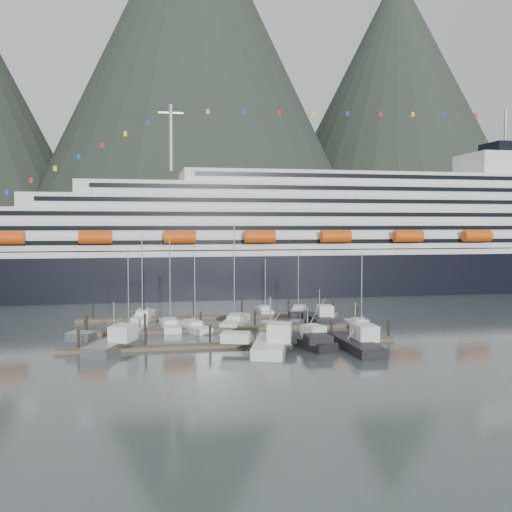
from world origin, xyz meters
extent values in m
plane|color=#4A5757|center=(0.00, 0.00, 0.00)|extent=(1600.00, 1600.00, 0.00)
cone|color=black|center=(40.00, 560.00, 180.00)|extent=(400.00, 400.00, 420.00)
cone|color=black|center=(300.00, 620.00, 155.00)|extent=(360.00, 360.00, 360.00)
cube|color=black|center=(25.00, 55.00, 4.00)|extent=(210.00, 28.00, 12.00)
cube|color=silver|center=(25.00, 55.00, 10.50)|extent=(205.80, 27.44, 1.50)
cube|color=silver|center=(30.00, 55.00, 13.10)|extent=(185.00, 26.00, 3.20)
cube|color=black|center=(30.00, 41.95, 13.26)|extent=(175.75, 0.20, 1.00)
cube|color=silver|center=(32.00, 55.00, 16.30)|extent=(180.00, 25.00, 3.20)
cube|color=black|center=(32.00, 42.45, 16.46)|extent=(171.00, 0.20, 1.00)
cube|color=silver|center=(34.00, 55.00, 19.50)|extent=(172.00, 24.00, 3.20)
cube|color=black|center=(34.00, 42.95, 19.66)|extent=(163.40, 0.20, 1.00)
cube|color=silver|center=(36.00, 55.00, 22.70)|extent=(160.00, 23.00, 3.20)
cube|color=black|center=(36.00, 43.45, 22.86)|extent=(152.00, 0.20, 1.00)
cube|color=silver|center=(38.00, 55.00, 25.80)|extent=(140.00, 22.00, 3.00)
cube|color=black|center=(38.00, 43.95, 25.95)|extent=(133.00, 0.20, 1.00)
cube|color=silver|center=(40.00, 55.00, 28.80)|extent=(95.00, 20.00, 3.00)
cube|color=black|center=(40.00, 44.95, 28.95)|extent=(90.25, 0.20, 1.00)
cube|color=silver|center=(80.00, 55.00, 33.30)|extent=(22.00, 16.00, 6.00)
cube|color=black|center=(80.00, 55.00, 37.80)|extent=(10.00, 10.00, 3.00)
cylinder|color=gray|center=(-10.00, 55.00, 38.30)|extent=(1.00, 1.00, 16.00)
cylinder|color=gray|center=(80.00, 55.00, 43.30)|extent=(0.80, 0.80, 10.00)
cylinder|color=#DD490B|center=(-45.00, 40.00, 14.50)|extent=(7.00, 2.80, 2.80)
cylinder|color=#DD490B|center=(-27.00, 40.00, 14.50)|extent=(7.00, 2.80, 2.80)
cylinder|color=#DD490B|center=(-9.00, 40.00, 14.50)|extent=(7.00, 2.80, 2.80)
cylinder|color=#DD490B|center=(9.00, 40.00, 14.50)|extent=(7.00, 2.80, 2.80)
cylinder|color=#DD490B|center=(27.00, 40.00, 14.50)|extent=(7.00, 2.80, 2.80)
cylinder|color=#DD490B|center=(45.00, 40.00, 14.50)|extent=(7.00, 2.80, 2.80)
cylinder|color=#DD490B|center=(63.00, 40.00, 14.50)|extent=(7.00, 2.80, 2.80)
cube|color=#493E2E|center=(-5.00, -10.00, 0.25)|extent=(48.00, 2.00, 0.50)
cylinder|color=black|center=(-26.00, -8.90, 1.40)|extent=(0.36, 0.36, 3.20)
cylinder|color=black|center=(-17.00, -8.90, 1.40)|extent=(0.36, 0.36, 3.20)
cylinder|color=black|center=(-8.00, -8.90, 1.40)|extent=(0.36, 0.36, 3.20)
cylinder|color=black|center=(1.00, -8.90, 1.40)|extent=(0.36, 0.36, 3.20)
cylinder|color=black|center=(10.00, -8.90, 1.40)|extent=(0.36, 0.36, 3.20)
cylinder|color=black|center=(19.00, -8.90, 1.40)|extent=(0.36, 0.36, 3.20)
cube|color=#493E2E|center=(-5.00, 3.00, 0.25)|extent=(48.00, 2.00, 0.50)
cylinder|color=black|center=(-26.00, 4.10, 1.40)|extent=(0.36, 0.36, 3.20)
cylinder|color=black|center=(-17.00, 4.10, 1.40)|extent=(0.36, 0.36, 3.20)
cylinder|color=black|center=(-8.00, 4.10, 1.40)|extent=(0.36, 0.36, 3.20)
cylinder|color=black|center=(1.00, 4.10, 1.40)|extent=(0.36, 0.36, 3.20)
cylinder|color=black|center=(10.00, 4.10, 1.40)|extent=(0.36, 0.36, 3.20)
cylinder|color=black|center=(19.00, 4.10, 1.40)|extent=(0.36, 0.36, 3.20)
cube|color=#493E2E|center=(-5.00, 16.00, 0.25)|extent=(48.00, 2.00, 0.50)
cylinder|color=black|center=(-26.00, 17.10, 1.40)|extent=(0.36, 0.36, 3.20)
cylinder|color=black|center=(-17.00, 17.10, 1.40)|extent=(0.36, 0.36, 3.20)
cylinder|color=black|center=(-8.00, 17.10, 1.40)|extent=(0.36, 0.36, 3.20)
cylinder|color=black|center=(1.00, 17.10, 1.40)|extent=(0.36, 0.36, 3.20)
cylinder|color=black|center=(10.00, 17.10, 1.40)|extent=(0.36, 0.36, 3.20)
cylinder|color=black|center=(19.00, 17.10, 1.40)|extent=(0.36, 0.36, 3.20)
cube|color=silver|center=(-19.31, -0.80, 0.25)|extent=(3.61, 8.94, 1.35)
cube|color=silver|center=(-19.31, -0.80, 1.11)|extent=(2.31, 3.27, 0.77)
cylinder|color=gray|center=(-19.42, -1.66, 7.28)|extent=(0.15, 0.15, 12.83)
cube|color=silver|center=(-12.94, 6.54, 0.25)|extent=(3.23, 10.66, 1.48)
cube|color=silver|center=(-12.94, 6.54, 1.21)|extent=(2.28, 3.79, 0.84)
cylinder|color=gray|center=(-12.89, 5.48, 8.40)|extent=(0.17, 0.17, 14.90)
cube|color=silver|center=(-9.39, 4.25, 0.25)|extent=(5.84, 10.41, 1.48)
cube|color=silver|center=(-9.39, 4.25, 1.22)|extent=(3.14, 4.02, 0.85)
cylinder|color=gray|center=(-9.07, 3.30, 7.41)|extent=(0.17, 0.17, 12.91)
cube|color=silver|center=(-1.52, 8.65, 0.25)|extent=(7.10, 12.63, 1.58)
cube|color=silver|center=(-1.52, 8.65, 1.30)|extent=(3.63, 4.85, 0.90)
cylinder|color=gray|center=(-1.95, 7.49, 9.17)|extent=(0.18, 0.18, 16.32)
cube|color=silver|center=(-17.15, 17.04, 0.25)|extent=(4.67, 11.81, 1.61)
cube|color=silver|center=(-17.15, 17.04, 1.32)|extent=(2.87, 4.32, 0.92)
cylinder|color=gray|center=(-17.32, 15.90, 8.37)|extent=(0.18, 0.18, 14.67)
cube|color=silver|center=(5.95, 20.00, 0.25)|extent=(2.96, 8.73, 1.34)
cube|color=silver|center=(5.95, 20.00, 1.10)|extent=(2.08, 3.11, 0.76)
cylinder|color=gray|center=(5.90, 19.14, 5.76)|extent=(0.15, 0.15, 9.81)
cube|color=silver|center=(12.76, 20.00, 0.25)|extent=(5.41, 9.82, 1.28)
cube|color=silver|center=(12.76, 20.00, 1.05)|extent=(2.83, 3.77, 0.73)
cylinder|color=gray|center=(12.45, 19.10, 6.80)|extent=(0.15, 0.15, 11.95)
cube|color=silver|center=(18.00, 0.69, 0.25)|extent=(2.91, 9.29, 1.43)
cube|color=silver|center=(18.00, 0.69, 1.18)|extent=(2.14, 3.28, 0.82)
cylinder|color=gray|center=(17.97, -0.23, 6.81)|extent=(0.16, 0.16, 11.79)
cube|color=gray|center=(-21.28, -8.57, 0.35)|extent=(8.31, 13.47, 2.01)
cube|color=gray|center=(-25.87, -6.68, 1.61)|extent=(4.25, 3.96, 1.21)
cube|color=silver|center=(-20.07, -9.06, 2.31)|extent=(4.09, 4.70, 2.21)
cube|color=black|center=(-20.07, -9.06, 3.12)|extent=(3.81, 4.38, 0.50)
cylinder|color=gray|center=(-21.28, -8.57, 4.02)|extent=(0.16, 0.16, 5.03)
cube|color=silver|center=(-0.39, -14.01, 0.35)|extent=(7.56, 13.14, 2.27)
cube|color=silver|center=(-4.92, -12.62, 1.82)|extent=(4.49, 3.76, 1.36)
cube|color=silver|center=(0.81, -14.37, 2.61)|extent=(4.14, 4.51, 2.50)
cube|color=black|center=(0.81, -14.37, 3.52)|extent=(3.85, 4.21, 0.57)
cylinder|color=gray|center=(-0.39, -14.01, 4.54)|extent=(0.18, 0.18, 5.68)
cube|color=black|center=(11.40, -14.92, 0.35)|extent=(3.83, 14.04, 2.00)
cube|color=black|center=(6.09, -15.00, 1.60)|extent=(3.45, 3.13, 1.20)
cube|color=silver|center=(12.80, -14.89, 2.30)|extent=(2.86, 4.24, 2.20)
cube|color=black|center=(12.80, -14.89, 3.10)|extent=(2.66, 3.96, 0.50)
cylinder|color=gray|center=(11.40, -14.92, 3.99)|extent=(0.16, 0.16, 4.99)
cube|color=black|center=(5.44, -11.91, 0.35)|extent=(6.13, 10.90, 1.74)
cube|color=black|center=(1.66, -13.10, 1.39)|extent=(3.51, 3.08, 1.04)
cube|color=silver|center=(6.44, -11.59, 2.00)|extent=(3.27, 3.72, 1.91)
cube|color=black|center=(6.44, -11.59, 2.70)|extent=(3.04, 3.47, 0.44)
cylinder|color=gray|center=(5.44, -11.91, 3.48)|extent=(0.14, 0.14, 4.35)
cube|color=black|center=(13.07, 7.23, 0.35)|extent=(3.86, 10.15, 1.81)
cube|color=black|center=(9.29, 7.46, 1.45)|extent=(3.21, 2.38, 1.09)
cube|color=silver|center=(14.06, 7.17, 2.08)|extent=(2.71, 3.14, 1.99)
cube|color=black|center=(14.06, 7.17, 2.81)|extent=(2.52, 2.93, 0.45)
cylinder|color=gray|center=(13.07, 7.23, 3.62)|extent=(0.14, 0.14, 4.53)
camera|label=1|loc=(-17.67, -92.70, 17.20)|focal=42.00mm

